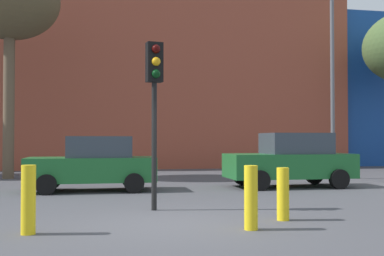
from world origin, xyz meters
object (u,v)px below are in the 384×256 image
parked_car_2 (93,164)px  street_lamp (332,70)px  parked_car_3 (291,160)px  bollard_yellow_1 (251,198)px  bollard_yellow_0 (28,200)px  bollard_yellow_2 (283,194)px  bare_tree_1 (10,2)px  traffic_light_island (155,86)px

parked_car_2 → street_lamp: (9.51, 2.86, 3.59)m
parked_car_3 → parked_car_2: bearing=-0.0°
bollard_yellow_1 → street_lamp: 12.60m
parked_car_3 → bollard_yellow_0: parked_car_3 is taller
bollard_yellow_1 → street_lamp: size_ratio=0.14×
bollard_yellow_0 → street_lamp: bearing=42.4°
parked_car_2 → parked_car_3: size_ratio=0.93×
parked_car_3 → street_lamp: bearing=-136.6°
parked_car_3 → bollard_yellow_2: parked_car_3 is taller
bare_tree_1 → bollard_yellow_1: size_ratio=7.89×
parked_car_2 → traffic_light_island: 5.03m
traffic_light_island → bollard_yellow_1: bearing=18.2°
bollard_yellow_1 → street_lamp: bearing=55.9°
bollard_yellow_1 → bollard_yellow_2: bollard_yellow_1 is taller
parked_car_2 → bollard_yellow_1: bearing=111.5°
parked_car_2 → parked_car_3: bearing=180.0°
bollard_yellow_0 → street_lamp: size_ratio=0.15×
traffic_light_island → bollard_yellow_0: traffic_light_island is taller
parked_car_2 → bollard_yellow_1: parked_car_2 is taller
parked_car_2 → bollard_yellow_0: (-1.01, -6.74, -0.26)m
bare_tree_1 → bollard_yellow_0: bare_tree_1 is taller
bollard_yellow_1 → bollard_yellow_2: bearing=41.7°
bollard_yellow_0 → street_lamp: 14.75m
bollard_yellow_1 → traffic_light_island: bearing=117.9°
traffic_light_island → bare_tree_1: (-4.82, 9.81, 4.43)m
bollard_yellow_0 → bollard_yellow_2: 4.75m
street_lamp → bollard_yellow_1: bearing=-124.1°
parked_car_3 → bare_tree_1: bare_tree_1 is taller
bollard_yellow_0 → bollard_yellow_2: (4.72, 0.50, -0.06)m
bare_tree_1 → bollard_yellow_2: (7.15, -11.63, -6.70)m
traffic_light_island → bare_tree_1: bare_tree_1 is taller
traffic_light_island → parked_car_3: bearing=121.2°
bollard_yellow_1 → bollard_yellow_2: 1.24m
parked_car_3 → traffic_light_island: 7.02m
parked_car_2 → street_lamp: size_ratio=0.50×
traffic_light_island → bare_tree_1: size_ratio=0.42×
bollard_yellow_0 → street_lamp: street_lamp is taller
bollard_yellow_0 → bollard_yellow_1: 3.81m
bollard_yellow_1 → bollard_yellow_2: (0.93, 0.83, -0.05)m
traffic_light_island → bollard_yellow_2: traffic_light_island is taller
parked_car_3 → bollard_yellow_1: 7.99m
parked_car_2 → traffic_light_island: (1.38, -4.42, 1.95)m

